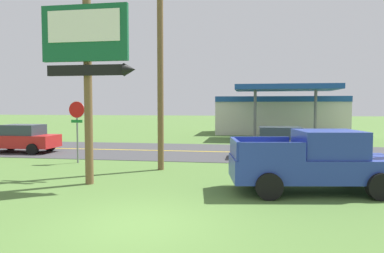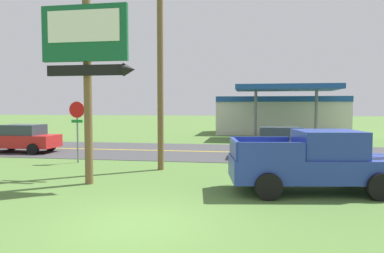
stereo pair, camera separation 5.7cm
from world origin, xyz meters
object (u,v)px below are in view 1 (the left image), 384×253
object	(u,v)px
pickup_blue_parked_on_lawn	(316,162)
car_grey_mid_lane	(278,142)
motel_sign	(88,55)
utility_pole	(160,48)
stop_sign	(77,121)
gas_station	(279,114)
car_red_near_lane	(22,138)

from	to	relation	value
pickup_blue_parked_on_lawn	car_grey_mid_lane	distance (m)	7.17
motel_sign	utility_pole	distance (m)	3.70
car_grey_mid_lane	stop_sign	bearing A→B (deg)	-162.58
utility_pole	motel_sign	bearing A→B (deg)	-118.24
motel_sign	stop_sign	world-z (taller)	motel_sign
utility_pole	car_grey_mid_lane	xyz separation A→B (m)	(5.20, 4.12, -4.33)
gas_station	pickup_blue_parked_on_lawn	bearing A→B (deg)	-91.92
utility_pole	pickup_blue_parked_on_lawn	bearing A→B (deg)	-27.47
utility_pole	stop_sign	bearing A→B (deg)	165.76
stop_sign	motel_sign	bearing A→B (deg)	-58.36
motel_sign	car_red_near_lane	xyz separation A→B (m)	(-7.70, 7.33, -3.64)
pickup_blue_parked_on_lawn	car_grey_mid_lane	bearing A→B (deg)	94.92
utility_pole	car_grey_mid_lane	distance (m)	7.92
motel_sign	car_grey_mid_lane	world-z (taller)	motel_sign
gas_station	pickup_blue_parked_on_lawn	size ratio (longest dim) A/B	2.21
motel_sign	stop_sign	bearing A→B (deg)	121.64
car_red_near_lane	car_grey_mid_lane	distance (m)	14.62
utility_pole	car_red_near_lane	distance (m)	11.16
motel_sign	gas_station	size ratio (longest dim) A/B	0.54
stop_sign	pickup_blue_parked_on_lawn	distance (m)	11.06
motel_sign	utility_pole	xyz separation A→B (m)	(1.72, 3.21, 0.69)
stop_sign	gas_station	world-z (taller)	gas_station
car_red_near_lane	pickup_blue_parked_on_lawn	bearing A→B (deg)	-25.11
car_grey_mid_lane	car_red_near_lane	bearing A→B (deg)	180.00
car_red_near_lane	stop_sign	bearing A→B (deg)	-30.81
motel_sign	pickup_blue_parked_on_lawn	world-z (taller)	motel_sign
gas_station	utility_pole	bearing A→B (deg)	-107.69
gas_station	car_red_near_lane	distance (m)	23.12
pickup_blue_parked_on_lawn	car_grey_mid_lane	world-z (taller)	pickup_blue_parked_on_lawn
utility_pole	gas_station	world-z (taller)	utility_pole
stop_sign	car_grey_mid_lane	xyz separation A→B (m)	(9.58, 3.01, -1.20)
pickup_blue_parked_on_lawn	gas_station	bearing A→B (deg)	88.08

